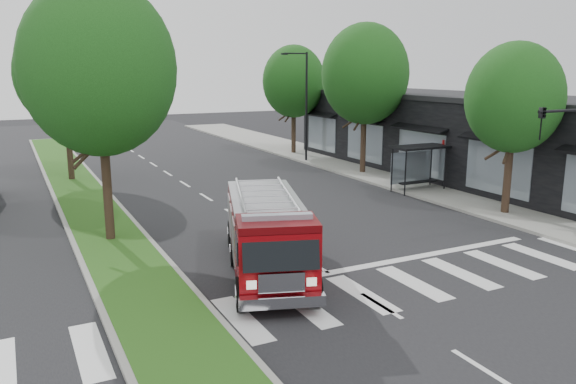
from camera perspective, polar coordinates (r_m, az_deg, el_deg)
name	(u,v)px	position (r m, az deg, el deg)	size (l,w,h in m)	color
ground	(314,264)	(20.11, 2.68, -7.36)	(140.00, 140.00, 0.00)	black
sidewalk_right	(413,182)	(34.96, 12.60, 0.99)	(5.00, 80.00, 0.15)	gray
median	(76,186)	(35.29, -20.75, 0.59)	(3.00, 50.00, 0.15)	gray
storefront_row	(471,138)	(37.58, 18.13, 5.20)	(8.00, 30.00, 5.00)	black
bus_shelter	(418,156)	(32.40, 13.03, 3.62)	(3.20, 1.60, 2.61)	black
tree_right_near	(514,98)	(27.87, 22.00, 8.85)	(4.40, 4.40, 8.05)	black
tree_right_mid	(365,74)	(36.92, 7.85, 11.78)	(5.60, 5.60, 9.72)	black
tree_right_far	(294,82)	(45.53, 0.58, 11.16)	(5.00, 5.00, 8.73)	black
tree_median_near	(99,68)	(22.73, -18.67, 11.81)	(5.80, 5.80, 10.16)	black
tree_median_far	(63,74)	(36.64, -21.87, 11.03)	(5.60, 5.60, 9.72)	black
streetlight_right_far	(305,102)	(41.51, 1.70, 9.16)	(2.11, 0.20, 8.00)	black
fire_engine	(267,235)	(19.00, -2.13, -4.34)	(4.76, 8.28, 2.76)	#530407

